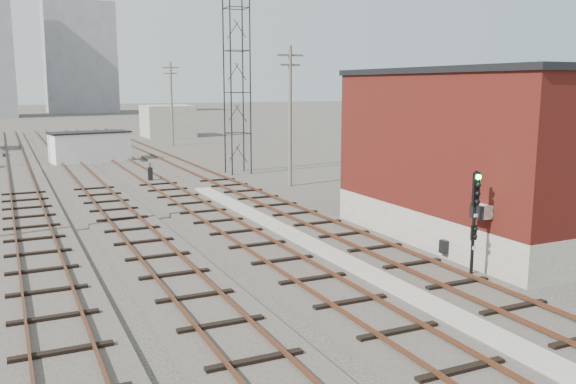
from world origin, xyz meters
TOP-DOWN VIEW (x-y plane):
  - ground at (0.00, 60.00)m, footprint 320.00×320.00m
  - track_right at (2.50, 39.00)m, footprint 3.20×90.00m
  - track_mid_right at (-1.50, 39.00)m, footprint 3.20×90.00m
  - track_mid_left at (-5.50, 39.00)m, footprint 3.20×90.00m
  - track_left at (-9.50, 39.00)m, footprint 3.20×90.00m
  - platform_curb at (0.50, 14.00)m, footprint 0.90×28.00m
  - brick_building at (7.50, 12.00)m, footprint 6.54×12.20m
  - lattice_tower at (5.50, 35.00)m, footprint 1.60×1.60m
  - utility_pole_right_a at (6.50, 28.00)m, footprint 1.80×0.24m
  - utility_pole_right_b at (6.50, 58.00)m, footprint 1.80×0.24m
  - apartment_right at (8.00, 150.00)m, footprint 16.00×12.00m
  - shed_right at (9.00, 70.00)m, footprint 6.00×6.00m
  - signal_mast at (3.70, 7.68)m, footprint 0.40×0.40m
  - switch_stand at (-1.55, 33.03)m, footprint 0.31×0.31m
  - site_trailer at (-3.77, 45.65)m, footprint 6.77×3.73m

SIDE VIEW (x-z plane):
  - ground at x=0.00m, z-range 0.00..0.00m
  - track_right at x=2.50m, z-range -0.09..0.30m
  - track_mid_right at x=-1.50m, z-range -0.09..0.30m
  - track_mid_left at x=-5.50m, z-range -0.09..0.30m
  - track_left at x=-9.50m, z-range -0.09..0.30m
  - platform_curb at x=0.50m, z-range 0.00..0.26m
  - switch_stand at x=-1.55m, z-range -0.04..1.25m
  - site_trailer at x=-3.77m, z-range 0.01..2.71m
  - shed_right at x=9.00m, z-range 0.00..4.00m
  - signal_mast at x=3.70m, z-range 0.28..4.00m
  - brick_building at x=7.50m, z-range 0.02..7.24m
  - utility_pole_right_a at x=6.50m, z-range 0.30..9.30m
  - utility_pole_right_b at x=6.50m, z-range 0.30..9.30m
  - lattice_tower at x=5.50m, z-range 0.00..15.00m
  - apartment_right at x=8.00m, z-range 0.00..26.00m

